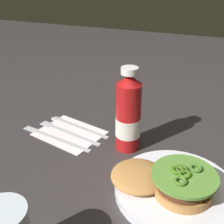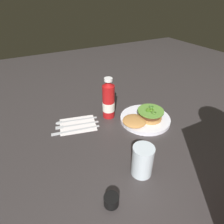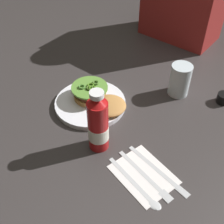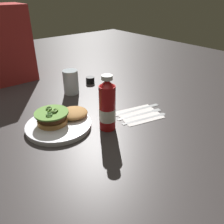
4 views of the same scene
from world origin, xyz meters
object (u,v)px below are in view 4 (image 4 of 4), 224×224
burger_sandwich (60,116)px  butter_knife (140,108)px  water_glass (71,82)px  spoon_utensil (151,116)px  condiment_cup (90,80)px  napkin (139,114)px  ketchup_bottle (107,107)px  dinner_plate (59,125)px  fork_utensil (143,113)px

burger_sandwich → butter_knife: burger_sandwich is taller
water_glass → spoon_utensil: size_ratio=0.59×
burger_sandwich → condiment_cup: (0.33, 0.28, -0.02)m
condiment_cup → spoon_utensil: size_ratio=0.23×
condiment_cup → butter_knife: bearing=-91.4°
burger_sandwich → napkin: bearing=-25.6°
water_glass → spoon_utensil: (0.12, -0.41, -0.05)m
burger_sandwich → condiment_cup: burger_sandwich is taller
ketchup_bottle → condiment_cup: bearing=63.5°
dinner_plate → burger_sandwich: (0.02, 0.02, 0.03)m
burger_sandwich → spoon_utensil: (0.30, -0.18, -0.03)m
napkin → dinner_plate: bearing=158.2°
condiment_cup → napkin: bearing=-96.1°
dinner_plate → burger_sandwich: 0.04m
napkin → spoon_utensil: size_ratio=0.84×
burger_sandwich → water_glass: 0.29m
dinner_plate → napkin: size_ratio=1.46×
water_glass → fork_utensil: size_ratio=0.57×
ketchup_bottle → condiment_cup: 0.47m
ketchup_bottle → condiment_cup: (0.21, 0.42, -0.07)m
spoon_utensil → fork_utensil: bearing=91.6°
dinner_plate → condiment_cup: size_ratio=5.26×
burger_sandwich → condiment_cup: bearing=40.9°
water_glass → napkin: size_ratio=0.70×
ketchup_bottle → fork_utensil: (0.18, -0.01, -0.08)m
ketchup_bottle → water_glass: (0.06, 0.36, -0.03)m
dinner_plate → ketchup_bottle: 0.20m
water_glass → fork_utensil: bearing=-72.0°
burger_sandwich → ketchup_bottle: ketchup_bottle is taller
butter_knife → dinner_plate: bearing=165.4°
water_glass → butter_knife: bearing=-67.6°
dinner_plate → ketchup_bottle: (0.14, -0.12, 0.08)m
burger_sandwich → spoon_utensil: burger_sandwich is taller
dinner_plate → fork_utensil: dinner_plate is taller
fork_utensil → butter_knife: size_ratio=0.93×
ketchup_bottle → napkin: (0.16, -0.00, -0.09)m
ketchup_bottle → water_glass: ketchup_bottle is taller
dinner_plate → ketchup_bottle: bearing=-40.2°
dinner_plate → butter_knife: size_ratio=1.11×
spoon_utensil → butter_knife: 0.08m
ketchup_bottle → fork_utensil: 0.20m
condiment_cup → fork_utensil: condiment_cup is taller
napkin → butter_knife: bearing=42.5°
spoon_utensil → condiment_cup: bearing=86.9°
ketchup_bottle → napkin: 0.18m
burger_sandwich → condiment_cup: size_ratio=4.47×
condiment_cup → ketchup_bottle: bearing=-116.5°
condiment_cup → napkin: condiment_cup is taller
ketchup_bottle → fork_utensil: bearing=-2.6°
spoon_utensil → burger_sandwich: bearing=149.2°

